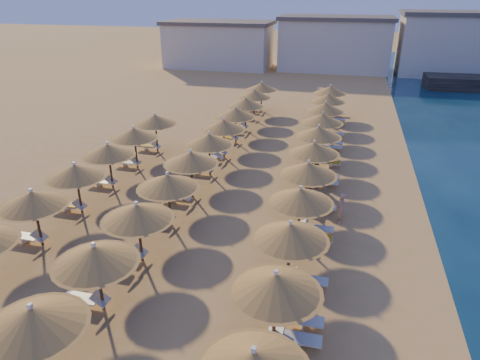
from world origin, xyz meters
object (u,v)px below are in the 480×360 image
(parasol_row_west, at_px, (200,149))
(beachgoer_c, at_px, (309,173))
(beachgoer_a, at_px, (341,208))
(beachgoer_b, at_px, (316,176))
(parasol_row_east, at_px, (311,159))

(parasol_row_west, relative_size, beachgoer_c, 20.85)
(beachgoer_c, xyz_separation_m, beachgoer_a, (1.96, -3.74, -0.13))
(beachgoer_b, distance_m, beachgoer_c, 0.41)
(beachgoer_b, relative_size, beachgoer_c, 0.85)
(parasol_row_west, bearing_deg, parasol_row_east, 0.00)
(parasol_row_west, bearing_deg, beachgoer_c, 11.78)
(parasol_row_east, height_order, parasol_row_west, same)
(parasol_row_east, distance_m, beachgoer_a, 3.42)
(beachgoer_a, bearing_deg, parasol_row_east, -157.67)
(beachgoer_b, bearing_deg, parasol_row_west, -91.83)
(beachgoer_a, bearing_deg, beachgoer_b, -171.68)
(beachgoer_c, relative_size, beachgoer_a, 1.16)
(parasol_row_west, xyz_separation_m, beachgoer_c, (6.22, 1.30, -1.41))
(beachgoer_a, bearing_deg, beachgoer_c, -166.74)
(parasol_row_east, relative_size, beachgoer_c, 20.85)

